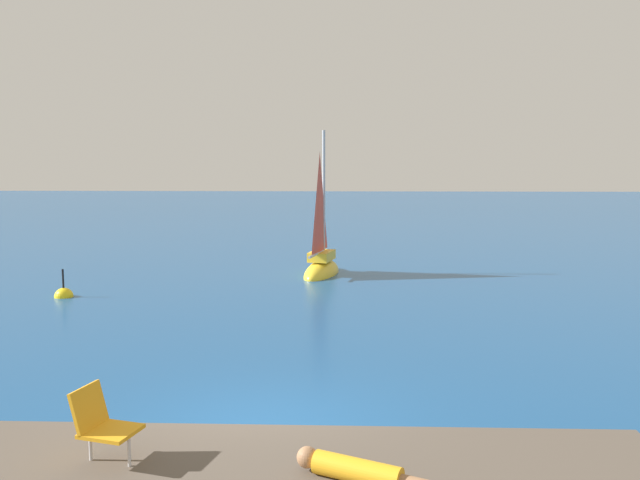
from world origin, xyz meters
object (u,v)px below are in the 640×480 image
sailboat_near (321,266)px  person_sunbather (369,474)px  marker_buoy (64,297)px  beach_chair (101,421)px

sailboat_near → person_sunbather: sailboat_near is taller
person_sunbather → marker_buoy: person_sunbather is taller
beach_chair → sailboat_near: bearing=99.5°
sailboat_near → marker_buoy: sailboat_near is taller
person_sunbather → sailboat_near: bearing=118.1°
sailboat_near → person_sunbather: size_ratio=3.45×
beach_chair → marker_buoy: beach_chair is taller
person_sunbather → beach_chair: size_ratio=2.06×
sailboat_near → person_sunbather: (1.03, -17.30, 0.75)m
person_sunbather → beach_chair: bearing=-163.5°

